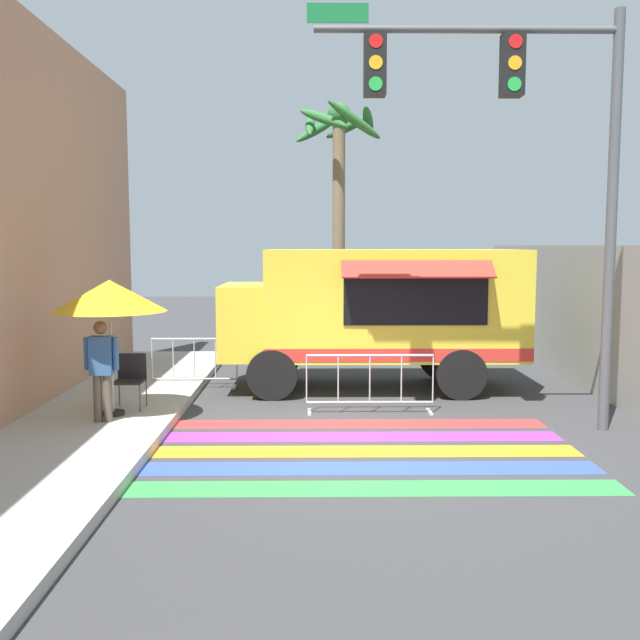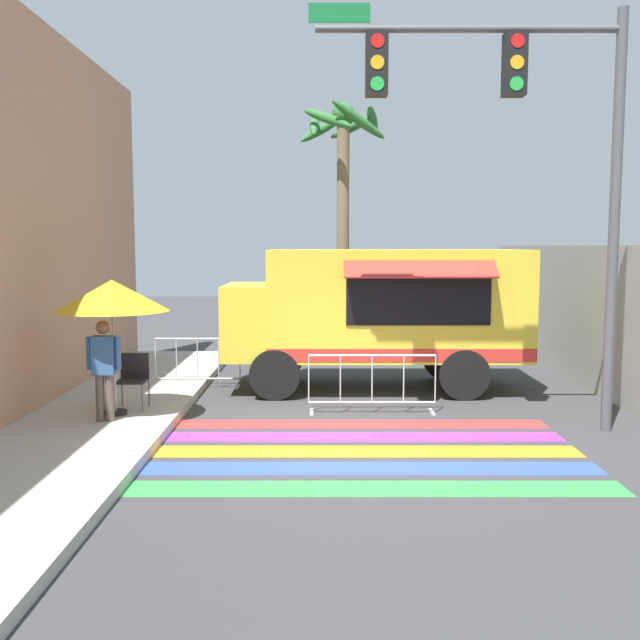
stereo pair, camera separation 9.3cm
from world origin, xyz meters
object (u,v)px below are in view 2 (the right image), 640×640
at_px(food_truck, 370,308).
at_px(traffic_signal_pole, 516,127).
at_px(folding_chair, 130,375).
at_px(patio_umbrella, 109,296).
at_px(vendor_person, 101,365).
at_px(barricade_front, 369,384).
at_px(barricade_side, 195,364).
at_px(palm_tree, 340,175).

bearing_deg(food_truck, traffic_signal_pole, -59.91).
bearing_deg(traffic_signal_pole, folding_chair, 171.00).
bearing_deg(patio_umbrella, traffic_signal_pole, -4.05).
bearing_deg(patio_umbrella, vendor_person, -94.13).
relative_size(folding_chair, barricade_front, 0.41).
distance_m(traffic_signal_pole, folding_chair, 7.26).
bearing_deg(barricade_side, folding_chair, -105.49).
bearing_deg(food_truck, barricade_front, -94.40).
bearing_deg(food_truck, palm_tree, 95.98).
height_order(traffic_signal_pole, barricade_side, traffic_signal_pole).
relative_size(patio_umbrella, vendor_person, 1.39).
xyz_separation_m(traffic_signal_pole, barricade_front, (-2.04, 1.18, -4.09)).
distance_m(traffic_signal_pole, barricade_side, 7.55).
distance_m(patio_umbrella, barricade_front, 4.50).
xyz_separation_m(traffic_signal_pole, patio_umbrella, (-6.20, 0.44, -2.54)).
relative_size(vendor_person, palm_tree, 0.24).
xyz_separation_m(folding_chair, palm_tree, (3.69, 6.81, 3.94)).
bearing_deg(palm_tree, patio_umbrella, -117.67).
bearing_deg(barricade_front, traffic_signal_pole, -30.05).
height_order(traffic_signal_pole, folding_chair, traffic_signal_pole).
bearing_deg(food_truck, patio_umbrella, -146.90).
relative_size(traffic_signal_pole, folding_chair, 7.08).
bearing_deg(patio_umbrella, barricade_side, 74.31).
xyz_separation_m(food_truck, palm_tree, (-0.47, 4.52, 3.01)).
bearing_deg(vendor_person, traffic_signal_pole, -7.98).
height_order(traffic_signal_pole, palm_tree, palm_tree).
bearing_deg(folding_chair, vendor_person, -102.20).
xyz_separation_m(patio_umbrella, folding_chair, (0.15, 0.52, -1.36)).
height_order(barricade_front, barricade_side, same).
distance_m(food_truck, barricade_side, 3.68).
height_order(patio_umbrella, barricade_side, patio_umbrella).
relative_size(patio_umbrella, folding_chair, 2.41).
bearing_deg(folding_chair, patio_umbrella, -107.78).
xyz_separation_m(traffic_signal_pole, barricade_side, (-5.38, 3.36, -4.10)).
bearing_deg(vendor_person, food_truck, 28.83).
relative_size(barricade_front, barricade_side, 1.27).
xyz_separation_m(traffic_signal_pole, palm_tree, (-2.36, 7.77, 0.05)).
height_order(food_truck, traffic_signal_pole, traffic_signal_pole).
bearing_deg(barricade_side, food_truck, -1.69).
xyz_separation_m(barricade_front, palm_tree, (-0.31, 6.59, 4.13)).
bearing_deg(palm_tree, vendor_person, -116.52).
xyz_separation_m(patio_umbrella, barricade_side, (0.82, 2.92, -1.56)).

